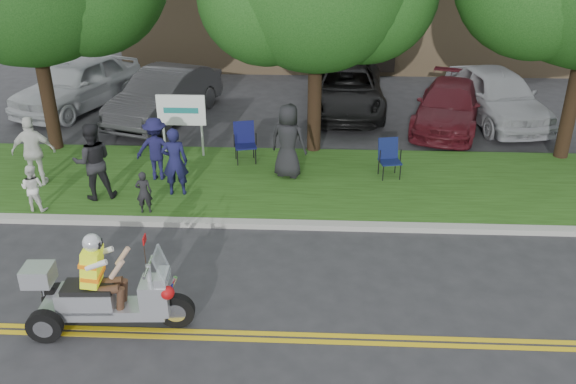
{
  "coord_description": "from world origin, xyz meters",
  "views": [
    {
      "loc": [
        0.52,
        -8.13,
        6.33
      ],
      "look_at": [
        0.05,
        2.0,
        1.34
      ],
      "focal_mm": 38.0,
      "sensor_mm": 36.0,
      "label": 1
    }
  ],
  "objects_px": {
    "lawn_chair_a": "(245,139)",
    "parked_car_far_left": "(78,83)",
    "trike_scooter": "(103,296)",
    "lawn_chair_b": "(389,155)",
    "spectator_adult_mid": "(93,161)",
    "parked_car_far_right": "(497,95)",
    "spectator_adult_right": "(34,151)",
    "parked_car_right": "(449,106)",
    "parked_car_left": "(165,95)",
    "parked_car_mid": "(346,90)",
    "spectator_adult_left": "(175,162)"
  },
  "relations": [
    {
      "from": "lawn_chair_b",
      "to": "parked_car_mid",
      "type": "relative_size",
      "value": 0.19
    },
    {
      "from": "parked_car_far_left",
      "to": "trike_scooter",
      "type": "bearing_deg",
      "value": -47.19
    },
    {
      "from": "trike_scooter",
      "to": "parked_car_far_right",
      "type": "xyz_separation_m",
      "value": [
        8.81,
        10.39,
        0.21
      ]
    },
    {
      "from": "parked_car_left",
      "to": "spectator_adult_right",
      "type": "bearing_deg",
      "value": -92.43
    },
    {
      "from": "spectator_adult_left",
      "to": "spectator_adult_mid",
      "type": "height_order",
      "value": "spectator_adult_mid"
    },
    {
      "from": "parked_car_far_left",
      "to": "parked_car_mid",
      "type": "xyz_separation_m",
      "value": [
        8.66,
        0.08,
        -0.13
      ]
    },
    {
      "from": "trike_scooter",
      "to": "parked_car_far_left",
      "type": "relative_size",
      "value": 0.54
    },
    {
      "from": "parked_car_far_right",
      "to": "spectator_adult_right",
      "type": "bearing_deg",
      "value": -166.62
    },
    {
      "from": "spectator_adult_left",
      "to": "parked_car_right",
      "type": "height_order",
      "value": "spectator_adult_left"
    },
    {
      "from": "spectator_adult_mid",
      "to": "lawn_chair_a",
      "type": "bearing_deg",
      "value": -163.1
    },
    {
      "from": "lawn_chair_a",
      "to": "parked_car_far_left",
      "type": "height_order",
      "value": "parked_car_far_left"
    },
    {
      "from": "lawn_chair_b",
      "to": "parked_car_left",
      "type": "bearing_deg",
      "value": 136.02
    },
    {
      "from": "spectator_adult_mid",
      "to": "spectator_adult_right",
      "type": "distance_m",
      "value": 1.72
    },
    {
      "from": "parked_car_left",
      "to": "parked_car_right",
      "type": "height_order",
      "value": "parked_car_left"
    },
    {
      "from": "parked_car_far_left",
      "to": "parked_car_right",
      "type": "distance_m",
      "value": 11.73
    },
    {
      "from": "spectator_adult_mid",
      "to": "parked_car_far_right",
      "type": "xyz_separation_m",
      "value": [
        10.41,
        5.99,
        -0.19
      ]
    },
    {
      "from": "lawn_chair_b",
      "to": "spectator_adult_left",
      "type": "relative_size",
      "value": 0.58
    },
    {
      "from": "lawn_chair_a",
      "to": "parked_car_far_right",
      "type": "bearing_deg",
      "value": 13.6
    },
    {
      "from": "parked_car_mid",
      "to": "parked_car_right",
      "type": "height_order",
      "value": "parked_car_mid"
    },
    {
      "from": "lawn_chair_b",
      "to": "parked_car_right",
      "type": "bearing_deg",
      "value": 49.6
    },
    {
      "from": "spectator_adult_left",
      "to": "lawn_chair_a",
      "type": "bearing_deg",
      "value": -130.02
    },
    {
      "from": "spectator_adult_left",
      "to": "spectator_adult_mid",
      "type": "relative_size",
      "value": 0.9
    },
    {
      "from": "lawn_chair_a",
      "to": "trike_scooter",
      "type": "bearing_deg",
      "value": -115.93
    },
    {
      "from": "trike_scooter",
      "to": "lawn_chair_a",
      "type": "distance_m",
      "value": 6.88
    },
    {
      "from": "spectator_adult_left",
      "to": "parked_car_far_right",
      "type": "height_order",
      "value": "spectator_adult_left"
    },
    {
      "from": "parked_car_far_left",
      "to": "parked_car_right",
      "type": "relative_size",
      "value": 1.1
    },
    {
      "from": "parked_car_mid",
      "to": "trike_scooter",
      "type": "bearing_deg",
      "value": -109.6
    },
    {
      "from": "trike_scooter",
      "to": "lawn_chair_a",
      "type": "height_order",
      "value": "trike_scooter"
    },
    {
      "from": "parked_car_far_left",
      "to": "parked_car_far_right",
      "type": "height_order",
      "value": "parked_car_far_left"
    },
    {
      "from": "lawn_chair_b",
      "to": "parked_car_far_right",
      "type": "distance_m",
      "value": 5.8
    },
    {
      "from": "spectator_adult_right",
      "to": "trike_scooter",
      "type": "bearing_deg",
      "value": 113.01
    },
    {
      "from": "spectator_adult_right",
      "to": "parked_car_left",
      "type": "xyz_separation_m",
      "value": [
        1.89,
        5.06,
        -0.18
      ]
    },
    {
      "from": "lawn_chair_a",
      "to": "lawn_chair_b",
      "type": "relative_size",
      "value": 1.08
    },
    {
      "from": "trike_scooter",
      "to": "parked_car_far_right",
      "type": "relative_size",
      "value": 0.55
    },
    {
      "from": "spectator_adult_right",
      "to": "parked_car_right",
      "type": "height_order",
      "value": "spectator_adult_right"
    },
    {
      "from": "parked_car_right",
      "to": "lawn_chair_a",
      "type": "bearing_deg",
      "value": -134.66
    },
    {
      "from": "trike_scooter",
      "to": "lawn_chair_b",
      "type": "bearing_deg",
      "value": 46.2
    },
    {
      "from": "lawn_chair_a",
      "to": "spectator_adult_mid",
      "type": "bearing_deg",
      "value": -156.6
    },
    {
      "from": "lawn_chair_b",
      "to": "parked_car_far_right",
      "type": "bearing_deg",
      "value": 39.21
    },
    {
      "from": "lawn_chair_b",
      "to": "parked_car_right",
      "type": "distance_m",
      "value": 4.44
    },
    {
      "from": "parked_car_far_left",
      "to": "parked_car_far_right",
      "type": "xyz_separation_m",
      "value": [
        13.19,
        -0.66,
        -0.02
      ]
    },
    {
      "from": "lawn_chair_a",
      "to": "parked_car_right",
      "type": "height_order",
      "value": "parked_car_right"
    },
    {
      "from": "lawn_chair_b",
      "to": "spectator_adult_right",
      "type": "relative_size",
      "value": 0.55
    },
    {
      "from": "trike_scooter",
      "to": "lawn_chair_b",
      "type": "height_order",
      "value": "trike_scooter"
    },
    {
      "from": "spectator_adult_right",
      "to": "parked_car_right",
      "type": "xyz_separation_m",
      "value": [
        10.49,
        4.79,
        -0.3
      ]
    },
    {
      "from": "spectator_adult_left",
      "to": "parked_car_left",
      "type": "relative_size",
      "value": 0.34
    },
    {
      "from": "spectator_adult_right",
      "to": "parked_car_right",
      "type": "distance_m",
      "value": 11.53
    },
    {
      "from": "spectator_adult_right",
      "to": "parked_car_mid",
      "type": "relative_size",
      "value": 0.34
    },
    {
      "from": "spectator_adult_left",
      "to": "parked_car_left",
      "type": "bearing_deg",
      "value": -81.19
    },
    {
      "from": "parked_car_right",
      "to": "spectator_adult_right",
      "type": "bearing_deg",
      "value": -138.33
    }
  ]
}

